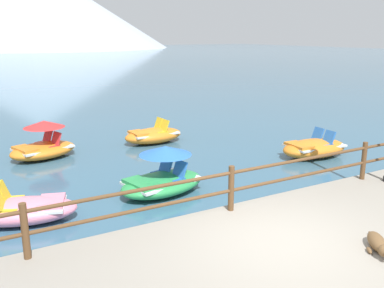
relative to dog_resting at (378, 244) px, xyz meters
The scene contains 9 objects.
ground_plane 41.08m from the dog_resting, 91.66° to the left, with size 200.00×200.00×0.00m, color #38607A.
dock_railing 2.90m from the dog_resting, 114.58° to the left, with size 23.92×0.12×0.95m.
dog_resting is the anchor object (origin of this frame).
pedal_boat_0 9.97m from the dog_resting, 87.81° to the left, with size 2.28×1.30×0.87m.
pedal_boat_1 7.07m from the dog_resting, 53.43° to the left, with size 2.42×1.43×0.89m.
pedal_boat_3 5.36m from the dog_resting, 106.76° to the left, with size 2.56×1.86×1.21m.
pedal_boat_4 10.52m from the dog_resting, 109.73° to the left, with size 2.47×1.96×1.22m.
pedal_boat_5 7.04m from the dog_resting, 134.38° to the left, with size 2.59×1.82×0.86m.
distant_peak 129.93m from the dog_resting, 82.59° to the left, with size 75.84×75.84×23.77m, color #A8B2C1.
Camera 1 is at (-4.70, -5.18, 3.92)m, focal length 39.91 mm.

